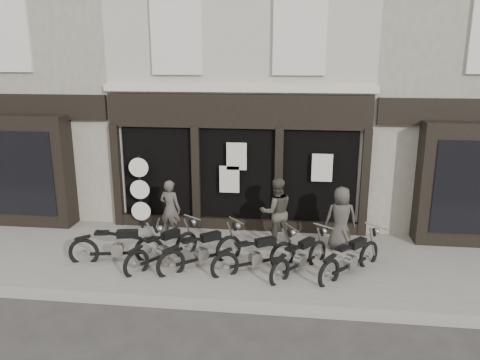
# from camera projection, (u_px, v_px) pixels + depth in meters

# --- Properties ---
(ground_plane) EXTENTS (90.00, 90.00, 0.00)m
(ground_plane) POSITION_uv_depth(u_px,v_px,m) (221.00, 279.00, 10.55)
(ground_plane) COLOR #2D2B28
(ground_plane) RESTS_ON ground
(pavement) EXTENTS (30.00, 4.20, 0.12)m
(pavement) POSITION_uv_depth(u_px,v_px,m) (227.00, 260.00, 11.39)
(pavement) COLOR #6A655D
(pavement) RESTS_ON ground_plane
(kerb) EXTENTS (30.00, 0.25, 0.13)m
(kerb) POSITION_uv_depth(u_px,v_px,m) (210.00, 305.00, 9.33)
(kerb) COLOR gray
(kerb) RESTS_ON ground_plane
(central_building) EXTENTS (7.30, 6.22, 8.34)m
(central_building) POSITION_uv_depth(u_px,v_px,m) (249.00, 81.00, 15.21)
(central_building) COLOR #A99F91
(central_building) RESTS_ON ground
(neighbour_left) EXTENTS (5.60, 6.73, 8.34)m
(neighbour_left) POSITION_uv_depth(u_px,v_px,m) (64.00, 82.00, 15.92)
(neighbour_left) COLOR gray
(neighbour_left) RESTS_ON ground
(neighbour_right) EXTENTS (5.60, 6.73, 8.34)m
(neighbour_right) POSITION_uv_depth(u_px,v_px,m) (453.00, 84.00, 14.41)
(neighbour_right) COLOR gray
(neighbour_right) RESTS_ON ground
(motorcycle_0) EXTENTS (2.24, 0.77, 1.08)m
(motorcycle_0) POSITION_uv_depth(u_px,v_px,m) (118.00, 249.00, 11.15)
(motorcycle_0) COLOR black
(motorcycle_0) RESTS_ON ground
(motorcycle_1) EXTENTS (1.48, 1.89, 1.04)m
(motorcycle_1) POSITION_uv_depth(u_px,v_px,m) (163.00, 251.00, 11.05)
(motorcycle_1) COLOR black
(motorcycle_1) RESTS_ON ground
(motorcycle_2) EXTENTS (1.85, 1.67, 1.08)m
(motorcycle_2) POSITION_uv_depth(u_px,v_px,m) (202.00, 254.00, 10.88)
(motorcycle_2) COLOR black
(motorcycle_2) RESTS_ON ground
(motorcycle_3) EXTENTS (1.94, 1.35, 1.03)m
(motorcycle_3) POSITION_uv_depth(u_px,v_px,m) (256.00, 258.00, 10.69)
(motorcycle_3) COLOR black
(motorcycle_3) RESTS_ON ground
(motorcycle_4) EXTENTS (1.44, 1.78, 0.99)m
(motorcycle_4) POSITION_uv_depth(u_px,v_px,m) (300.00, 260.00, 10.62)
(motorcycle_4) COLOR black
(motorcycle_4) RESTS_ON ground
(motorcycle_5) EXTENTS (1.63, 1.78, 1.04)m
(motorcycle_5) POSITION_uv_depth(u_px,v_px,m) (351.00, 261.00, 10.53)
(motorcycle_5) COLOR black
(motorcycle_5) RESTS_ON ground
(man_left) EXTENTS (0.66, 0.51, 1.60)m
(man_left) POSITION_uv_depth(u_px,v_px,m) (170.00, 209.00, 12.50)
(man_left) COLOR #423C36
(man_left) RESTS_ON pavement
(man_centre) EXTENTS (1.03, 0.91, 1.76)m
(man_centre) POSITION_uv_depth(u_px,v_px,m) (276.00, 211.00, 12.04)
(man_centre) COLOR #3D3931
(man_centre) RESTS_ON pavement
(man_right) EXTENTS (0.84, 0.60, 1.62)m
(man_right) POSITION_uv_depth(u_px,v_px,m) (341.00, 218.00, 11.77)
(man_right) COLOR #39352F
(man_right) RESTS_ON pavement
(advert_sign_post) EXTENTS (0.55, 0.35, 2.25)m
(advert_sign_post) POSITION_uv_depth(u_px,v_px,m) (140.00, 195.00, 13.12)
(advert_sign_post) COLOR black
(advert_sign_post) RESTS_ON ground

